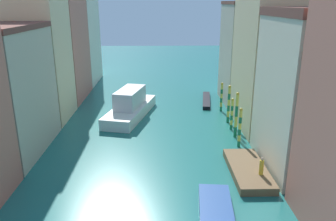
# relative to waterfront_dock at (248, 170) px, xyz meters

# --- Properties ---
(ground_plane) EXTENTS (154.00, 154.00, 0.00)m
(ground_plane) POSITION_rel_waterfront_dock_xyz_m (-8.84, 15.04, -0.34)
(ground_plane) COLOR #1E6B66
(building_left_1) EXTENTS (7.41, 11.60, 12.54)m
(building_left_1) POSITION_rel_waterfront_dock_xyz_m (-23.15, 5.45, 5.95)
(building_left_1) COLOR #BCB299
(building_left_1) RESTS_ON ground
(building_left_2) EXTENTS (7.41, 8.12, 18.35)m
(building_left_2) POSITION_rel_waterfront_dock_xyz_m (-23.15, 15.49, 8.85)
(building_left_2) COLOR beige
(building_left_2) RESTS_ON ground
(building_left_3) EXTENTS (7.41, 11.06, 19.84)m
(building_left_3) POSITION_rel_waterfront_dock_xyz_m (-23.15, 25.24, 9.60)
(building_left_3) COLOR #C6705B
(building_left_3) RESTS_ON ground
(building_left_4) EXTENTS (7.41, 11.12, 17.31)m
(building_left_4) POSITION_rel_waterfront_dock_xyz_m (-23.15, 36.40, 8.33)
(building_left_4) COLOR beige
(building_left_4) RESTS_ON ground
(building_right_1) EXTENTS (7.41, 9.98, 14.10)m
(building_right_1) POSITION_rel_waterfront_dock_xyz_m (5.46, 1.40, 6.73)
(building_right_1) COLOR beige
(building_right_1) RESTS_ON ground
(building_right_2) EXTENTS (7.41, 10.94, 21.68)m
(building_right_2) POSITION_rel_waterfront_dock_xyz_m (5.46, 12.14, 10.52)
(building_right_2) COLOR beige
(building_right_2) RESTS_ON ground
(building_right_3) EXTENTS (7.41, 9.37, 14.65)m
(building_right_3) POSITION_rel_waterfront_dock_xyz_m (5.46, 22.39, 7.00)
(building_right_3) COLOR #BCB299
(building_right_3) RESTS_ON ground
(waterfront_dock) EXTENTS (3.06, 7.46, 0.67)m
(waterfront_dock) POSITION_rel_waterfront_dock_xyz_m (0.00, 0.00, 0.00)
(waterfront_dock) COLOR brown
(waterfront_dock) RESTS_ON ground
(person_on_dock) EXTENTS (0.36, 0.36, 1.57)m
(person_on_dock) POSITION_rel_waterfront_dock_xyz_m (0.70, -1.44, 1.06)
(person_on_dock) COLOR gold
(person_on_dock) RESTS_ON waterfront_dock
(mooring_pole_0) EXTENTS (0.34, 0.34, 4.25)m
(mooring_pole_0) POSITION_rel_waterfront_dock_xyz_m (0.50, 5.73, 1.84)
(mooring_pole_0) COLOR #197247
(mooring_pole_0) RESTS_ON ground
(mooring_pole_1) EXTENTS (0.36, 0.36, 5.22)m
(mooring_pole_1) POSITION_rel_waterfront_dock_xyz_m (0.69, 8.35, 2.33)
(mooring_pole_1) COLOR #197247
(mooring_pole_1) RESTS_ON ground
(mooring_pole_2) EXTENTS (0.33, 0.33, 3.84)m
(mooring_pole_2) POSITION_rel_waterfront_dock_xyz_m (0.73, 10.73, 1.63)
(mooring_pole_2) COLOR #197247
(mooring_pole_2) RESTS_ON ground
(mooring_pole_3) EXTENTS (0.36, 0.36, 4.83)m
(mooring_pole_3) POSITION_rel_waterfront_dock_xyz_m (0.83, 13.17, 2.13)
(mooring_pole_3) COLOR #197247
(mooring_pole_3) RESTS_ON ground
(mooring_pole_4) EXTENTS (0.35, 0.35, 4.04)m
(mooring_pole_4) POSITION_rel_waterfront_dock_xyz_m (0.79, 17.88, 1.74)
(mooring_pole_4) COLOR #197247
(mooring_pole_4) RESTS_ON ground
(vaporetto_white) EXTENTS (6.56, 12.62, 3.69)m
(vaporetto_white) POSITION_rel_waterfront_dock_xyz_m (-11.66, 15.98, 1.03)
(vaporetto_white) COLOR white
(vaporetto_white) RESTS_ON ground
(gondola_black) EXTENTS (2.15, 8.37, 0.50)m
(gondola_black) POSITION_rel_waterfront_dock_xyz_m (-0.63, 22.40, -0.09)
(gondola_black) COLOR black
(gondola_black) RESTS_ON ground
(motorboat_0) EXTENTS (2.96, 7.28, 0.75)m
(motorboat_0) POSITION_rel_waterfront_dock_xyz_m (-3.88, -6.58, 0.04)
(motorboat_0) COLOR #234C93
(motorboat_0) RESTS_ON ground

